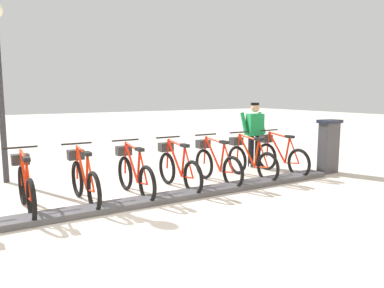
% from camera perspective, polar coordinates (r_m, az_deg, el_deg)
% --- Properties ---
extents(ground_plane, '(60.00, 60.00, 0.00)m').
position_cam_1_polar(ground_plane, '(6.30, -12.95, -9.94)').
color(ground_plane, beige).
extents(dock_rail_base, '(0.44, 10.11, 0.10)m').
position_cam_1_polar(dock_rail_base, '(6.28, -12.97, -9.51)').
color(dock_rail_base, '#47474C').
rests_on(dock_rail_base, ground).
extents(payment_kiosk, '(0.36, 0.52, 1.28)m').
position_cam_1_polar(payment_kiosk, '(9.39, 20.33, -0.20)').
color(payment_kiosk, '#38383D').
rests_on(payment_kiosk, ground).
extents(bike_docked_0, '(1.72, 0.54, 1.02)m').
position_cam_1_polar(bike_docked_0, '(9.05, 13.41, -1.73)').
color(bike_docked_0, black).
rests_on(bike_docked_0, ground).
extents(bike_docked_1, '(1.72, 0.54, 1.02)m').
position_cam_1_polar(bike_docked_1, '(8.43, 8.89, -2.30)').
color(bike_docked_1, black).
rests_on(bike_docked_1, ground).
extents(bike_docked_2, '(1.72, 0.54, 1.02)m').
position_cam_1_polar(bike_docked_2, '(7.87, 3.68, -2.95)').
color(bike_docked_2, black).
rests_on(bike_docked_2, ground).
extents(bike_docked_3, '(1.72, 0.54, 1.02)m').
position_cam_1_polar(bike_docked_3, '(7.39, -2.27, -3.66)').
color(bike_docked_3, black).
rests_on(bike_docked_3, ground).
extents(bike_docked_4, '(1.72, 0.54, 1.02)m').
position_cam_1_polar(bike_docked_4, '(7.00, -8.98, -4.41)').
color(bike_docked_4, black).
rests_on(bike_docked_4, ground).
extents(bike_docked_5, '(1.72, 0.54, 1.02)m').
position_cam_1_polar(bike_docked_5, '(6.71, -16.38, -5.16)').
color(bike_docked_5, black).
rests_on(bike_docked_5, ground).
extents(bike_docked_6, '(1.72, 0.54, 1.02)m').
position_cam_1_polar(bike_docked_6, '(6.55, -24.31, -5.87)').
color(bike_docked_6, black).
rests_on(bike_docked_6, ground).
extents(worker_near_rack, '(0.53, 0.67, 1.66)m').
position_cam_1_polar(worker_near_rack, '(9.64, 9.63, 1.83)').
color(worker_near_rack, white).
rests_on(worker_near_rack, ground).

